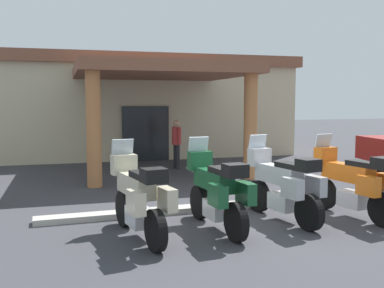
{
  "coord_description": "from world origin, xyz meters",
  "views": [
    {
      "loc": [
        -3.79,
        -7.86,
        2.29
      ],
      "look_at": [
        -0.14,
        2.91,
        1.2
      ],
      "focal_mm": 41.79,
      "sensor_mm": 36.0,
      "label": 1
    }
  ],
  "objects_px": {
    "motel_building": "(135,105)",
    "motorcycle_silver": "(283,185)",
    "pedestrian": "(177,140)",
    "motorcycle_cream": "(139,197)",
    "motorcycle_orange": "(353,183)",
    "motorcycle_green": "(217,191)"
  },
  "relations": [
    {
      "from": "motorcycle_cream",
      "to": "pedestrian",
      "type": "relative_size",
      "value": 1.32
    },
    {
      "from": "motel_building",
      "to": "motorcycle_orange",
      "type": "xyz_separation_m",
      "value": [
        1.86,
        -12.16,
        -1.43
      ]
    },
    {
      "from": "motel_building",
      "to": "motorcycle_cream",
      "type": "relative_size",
      "value": 6.1
    },
    {
      "from": "motorcycle_cream",
      "to": "pedestrian",
      "type": "distance_m",
      "value": 7.75
    },
    {
      "from": "motel_building",
      "to": "pedestrian",
      "type": "bearing_deg",
      "value": -82.42
    },
    {
      "from": "motorcycle_cream",
      "to": "motorcycle_silver",
      "type": "distance_m",
      "value": 2.85
    },
    {
      "from": "motorcycle_cream",
      "to": "pedestrian",
      "type": "bearing_deg",
      "value": -29.1
    },
    {
      "from": "motorcycle_cream",
      "to": "motorcycle_orange",
      "type": "xyz_separation_m",
      "value": [
        4.26,
        -0.04,
        0.0
      ]
    },
    {
      "from": "motel_building",
      "to": "motorcycle_cream",
      "type": "height_order",
      "value": "motel_building"
    },
    {
      "from": "motorcycle_silver",
      "to": "motorcycle_green",
      "type": "bearing_deg",
      "value": 88.06
    },
    {
      "from": "motorcycle_silver",
      "to": "motorcycle_cream",
      "type": "bearing_deg",
      "value": 86.18
    },
    {
      "from": "motorcycle_orange",
      "to": "motorcycle_green",
      "type": "bearing_deg",
      "value": 80.11
    },
    {
      "from": "motel_building",
      "to": "motorcycle_orange",
      "type": "bearing_deg",
      "value": -78.69
    },
    {
      "from": "motorcycle_orange",
      "to": "motorcycle_cream",
      "type": "bearing_deg",
      "value": 81.51
    },
    {
      "from": "motorcycle_green",
      "to": "motel_building",
      "type": "bearing_deg",
      "value": -7.72
    },
    {
      "from": "motorcycle_cream",
      "to": "motorcycle_silver",
      "type": "bearing_deg",
      "value": -93.62
    },
    {
      "from": "motorcycle_silver",
      "to": "pedestrian",
      "type": "relative_size",
      "value": 1.32
    },
    {
      "from": "motorcycle_orange",
      "to": "pedestrian",
      "type": "bearing_deg",
      "value": 3.29
    },
    {
      "from": "motorcycle_silver",
      "to": "motorcycle_orange",
      "type": "height_order",
      "value": "same"
    },
    {
      "from": "motorcycle_cream",
      "to": "motorcycle_orange",
      "type": "height_order",
      "value": "same"
    },
    {
      "from": "motel_building",
      "to": "motorcycle_silver",
      "type": "distance_m",
      "value": 12.0
    },
    {
      "from": "motel_building",
      "to": "motorcycle_green",
      "type": "xyz_separation_m",
      "value": [
        -0.98,
        -12.06,
        -1.43
      ]
    }
  ]
}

